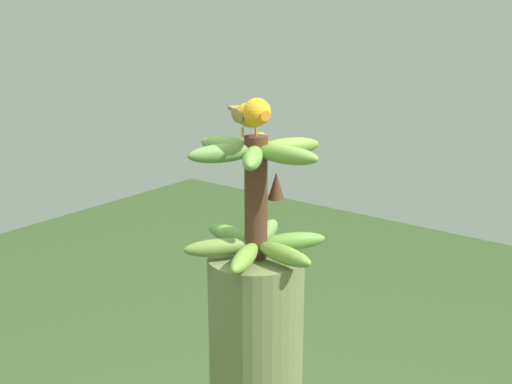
% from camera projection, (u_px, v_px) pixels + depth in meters
% --- Properties ---
extents(banana_bunch, '(0.32, 0.31, 0.27)m').
position_uv_depth(banana_bunch, '(256.00, 198.00, 1.36)').
color(banana_bunch, '#4C2D1E').
rests_on(banana_bunch, banana_tree).
extents(perched_bird, '(0.18, 0.12, 0.09)m').
position_uv_depth(perched_bird, '(252.00, 114.00, 1.29)').
color(perched_bird, '#C68933').
rests_on(perched_bird, banana_bunch).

